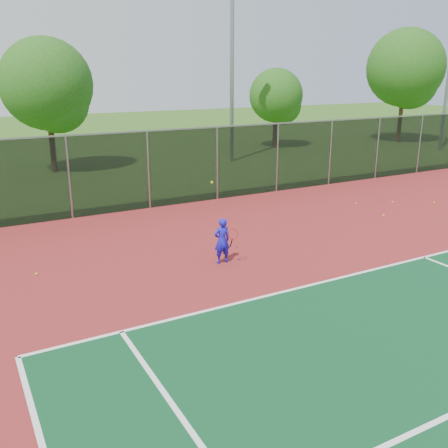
# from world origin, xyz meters

# --- Properties ---
(court_apron) EXTENTS (30.00, 20.00, 0.02)m
(court_apron) POSITION_xyz_m (0.00, 2.00, 0.01)
(court_apron) COLOR maroon
(court_apron) RESTS_ON ground
(fence_back) EXTENTS (30.00, 0.06, 3.03)m
(fence_back) POSITION_xyz_m (0.00, 12.00, 1.56)
(fence_back) COLOR black
(fence_back) RESTS_ON court_apron
(tennis_player) EXTENTS (0.59, 0.58, 2.34)m
(tennis_player) POSITION_xyz_m (-3.31, 5.45, 0.67)
(tennis_player) COLOR #1A16D3
(tennis_player) RESTS_ON court_apron
(practice_ball_0) EXTENTS (0.07, 0.07, 0.07)m
(practice_ball_0) POSITION_xyz_m (5.98, 7.97, 0.06)
(practice_ball_0) COLOR #CFD518
(practice_ball_0) RESTS_ON court_apron
(practice_ball_1) EXTENTS (0.07, 0.07, 0.07)m
(practice_ball_1) POSITION_xyz_m (4.49, 8.51, 0.06)
(practice_ball_1) COLOR #CFD518
(practice_ball_1) RESTS_ON court_apron
(practice_ball_2) EXTENTS (0.07, 0.07, 0.07)m
(practice_ball_2) POSITION_xyz_m (7.38, 7.07, 0.06)
(practice_ball_2) COLOR #CFD518
(practice_ball_2) RESTS_ON court_apron
(practice_ball_4) EXTENTS (0.07, 0.07, 0.07)m
(practice_ball_4) POSITION_xyz_m (-8.04, 6.99, 0.06)
(practice_ball_4) COLOR #CFD518
(practice_ball_4) RESTS_ON court_apron
(practice_ball_8) EXTENTS (0.07, 0.07, 0.07)m
(practice_ball_8) POSITION_xyz_m (4.19, 6.71, 0.06)
(practice_ball_8) COLOR #CFD518
(practice_ball_8) RESTS_ON court_apron
(floodlight_n) EXTENTS (0.90, 0.40, 11.20)m
(floodlight_n) POSITION_xyz_m (5.18, 19.94, 6.36)
(floodlight_n) COLOR gray
(floodlight_n) RESTS_ON ground
(tree_back_left) EXTENTS (4.70, 4.70, 6.91)m
(tree_back_left) POSITION_xyz_m (-4.74, 21.47, 4.33)
(tree_back_left) COLOR #382514
(tree_back_left) RESTS_ON ground
(tree_back_mid) EXTENTS (3.70, 3.70, 5.43)m
(tree_back_mid) POSITION_xyz_m (10.80, 23.40, 3.41)
(tree_back_mid) COLOR #382514
(tree_back_mid) RESTS_ON ground
(tree_back_right) EXTENTS (5.62, 5.62, 8.26)m
(tree_back_right) POSITION_xyz_m (20.60, 21.09, 5.19)
(tree_back_right) COLOR #382514
(tree_back_right) RESTS_ON ground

